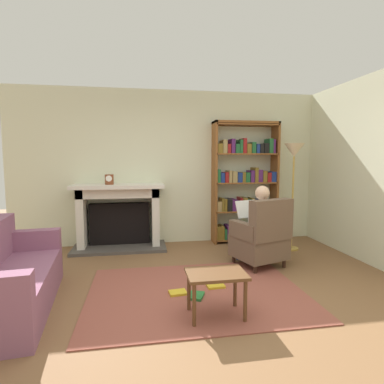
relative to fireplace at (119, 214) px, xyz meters
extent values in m
plane|color=brown|center=(0.96, -2.30, -0.58)|extent=(14.00, 14.00, 0.00)
cube|color=beige|center=(0.96, 0.25, 0.77)|extent=(5.60, 0.10, 2.70)
cube|color=beige|center=(3.61, -1.05, 0.77)|extent=(0.10, 5.20, 2.70)
cube|color=brown|center=(0.96, -2.00, -0.57)|extent=(2.40, 1.80, 0.01)
cube|color=#4C4742|center=(0.00, -0.12, -0.55)|extent=(1.52, 0.64, 0.05)
cube|color=black|center=(0.00, 0.10, -0.18)|extent=(1.00, 0.20, 0.70)
cube|color=silver|center=(-0.60, -0.02, -0.06)|extent=(0.12, 0.44, 1.03)
cube|color=silver|center=(0.60, -0.02, -0.06)|extent=(0.12, 0.44, 1.03)
cube|color=silver|center=(0.00, -0.02, 0.37)|extent=(1.32, 0.44, 0.16)
cube|color=silver|center=(0.00, -0.08, 0.48)|extent=(1.48, 0.56, 0.06)
cylinder|color=brown|center=(-0.14, -0.10, 0.59)|extent=(0.14, 0.14, 0.16)
cylinder|color=white|center=(-0.14, -0.17, 0.61)|extent=(0.10, 0.01, 0.10)
cube|color=brown|center=(1.66, 0.04, 0.50)|extent=(0.04, 0.32, 2.16)
cube|color=brown|center=(2.79, 0.04, 0.50)|extent=(0.04, 0.32, 2.16)
cube|color=brown|center=(2.22, 0.04, 1.57)|extent=(1.17, 0.32, 0.04)
cube|color=brown|center=(2.22, 0.04, -0.52)|extent=(1.13, 0.32, 0.02)
cube|color=brown|center=(1.72, 0.03, -0.39)|extent=(0.07, 0.26, 0.23)
cube|color=brown|center=(1.78, 0.03, -0.38)|extent=(0.06, 0.26, 0.24)
cube|color=#1E592D|center=(1.85, 0.03, -0.41)|extent=(0.04, 0.26, 0.19)
cube|color=#4C1E59|center=(1.90, 0.03, -0.38)|extent=(0.06, 0.26, 0.25)
cube|color=maroon|center=(1.96, 0.03, -0.40)|extent=(0.04, 0.26, 0.20)
cube|color=navy|center=(2.01, 0.03, -0.40)|extent=(0.05, 0.26, 0.21)
cube|color=navy|center=(2.08, 0.03, -0.38)|extent=(0.08, 0.26, 0.25)
cube|color=#997F4C|center=(2.15, 0.03, -0.38)|extent=(0.07, 0.26, 0.26)
cube|color=#1E592D|center=(2.23, 0.03, -0.40)|extent=(0.08, 0.26, 0.22)
cube|color=brown|center=(2.30, 0.03, -0.39)|extent=(0.06, 0.26, 0.24)
cube|color=#1E592D|center=(2.37, 0.03, -0.41)|extent=(0.05, 0.26, 0.19)
cube|color=#1E592D|center=(2.44, 0.03, -0.40)|extent=(0.08, 0.26, 0.21)
cube|color=navy|center=(2.51, 0.03, -0.40)|extent=(0.05, 0.26, 0.21)
cube|color=black|center=(2.57, 0.03, -0.40)|extent=(0.06, 0.26, 0.22)
cube|color=#1E592D|center=(2.65, 0.03, -0.41)|extent=(0.07, 0.26, 0.20)
cube|color=#4C1E59|center=(2.71, 0.03, -0.42)|extent=(0.05, 0.26, 0.17)
cube|color=brown|center=(2.22, 0.04, -0.01)|extent=(1.13, 0.32, 0.02)
cube|color=#997F4C|center=(1.72, 0.03, 0.09)|extent=(0.08, 0.26, 0.18)
cube|color=brown|center=(1.79, 0.03, 0.12)|extent=(0.04, 0.26, 0.23)
cube|color=brown|center=(1.84, 0.03, 0.11)|extent=(0.04, 0.26, 0.22)
cube|color=black|center=(1.91, 0.03, 0.11)|extent=(0.09, 0.26, 0.21)
cube|color=#4C1E59|center=(2.00, 0.03, 0.11)|extent=(0.08, 0.26, 0.21)
cube|color=#4C1E59|center=(2.07, 0.03, 0.10)|extent=(0.06, 0.26, 0.18)
cube|color=maroon|center=(2.13, 0.03, 0.12)|extent=(0.04, 0.26, 0.24)
cube|color=brown|center=(2.20, 0.03, 0.12)|extent=(0.08, 0.26, 0.23)
cube|color=#1E592D|center=(2.28, 0.03, 0.10)|extent=(0.07, 0.26, 0.19)
cube|color=brown|center=(2.34, 0.03, 0.12)|extent=(0.04, 0.26, 0.22)
cube|color=brown|center=(2.41, 0.03, 0.10)|extent=(0.07, 0.26, 0.18)
cube|color=navy|center=(2.47, 0.03, 0.10)|extent=(0.04, 0.26, 0.20)
cube|color=#997F4C|center=(2.55, 0.03, 0.12)|extent=(0.09, 0.26, 0.23)
cube|color=navy|center=(2.64, 0.03, 0.10)|extent=(0.08, 0.26, 0.19)
cube|color=#1E592D|center=(2.72, 0.03, 0.08)|extent=(0.07, 0.26, 0.16)
cube|color=brown|center=(2.22, 0.04, 0.50)|extent=(1.13, 0.32, 0.02)
cube|color=#1E592D|center=(1.71, 0.03, 0.63)|extent=(0.05, 0.26, 0.23)
cube|color=navy|center=(1.78, 0.03, 0.60)|extent=(0.07, 0.26, 0.17)
cube|color=maroon|center=(1.85, 0.03, 0.61)|extent=(0.06, 0.26, 0.18)
cube|color=#997F4C|center=(1.92, 0.03, 0.62)|extent=(0.06, 0.26, 0.21)
cube|color=#997F4C|center=(2.00, 0.03, 0.61)|extent=(0.08, 0.26, 0.19)
cube|color=navy|center=(2.09, 0.03, 0.60)|extent=(0.08, 0.26, 0.17)
cube|color=brown|center=(2.16, 0.03, 0.61)|extent=(0.05, 0.26, 0.18)
cube|color=#1E592D|center=(2.23, 0.03, 0.60)|extent=(0.08, 0.26, 0.17)
cube|color=#4C1E59|center=(2.32, 0.03, 0.62)|extent=(0.07, 0.26, 0.21)
cube|color=brown|center=(2.39, 0.03, 0.65)|extent=(0.06, 0.26, 0.26)
cube|color=#4C1E59|center=(2.47, 0.03, 0.63)|extent=(0.08, 0.26, 0.22)
cube|color=brown|center=(2.55, 0.03, 0.62)|extent=(0.08, 0.26, 0.20)
cube|color=maroon|center=(2.64, 0.03, 0.60)|extent=(0.07, 0.26, 0.17)
cube|color=navy|center=(2.72, 0.03, 0.61)|extent=(0.09, 0.26, 0.18)
cube|color=brown|center=(2.22, 0.04, 1.02)|extent=(1.13, 0.32, 0.02)
cube|color=brown|center=(1.73, 0.03, 1.11)|extent=(0.08, 0.26, 0.17)
cube|color=#997F4C|center=(1.81, 0.03, 1.14)|extent=(0.07, 0.26, 0.23)
cube|color=maroon|center=(1.89, 0.03, 1.11)|extent=(0.06, 0.26, 0.16)
cube|color=#4C1E59|center=(1.96, 0.03, 1.15)|extent=(0.07, 0.26, 0.25)
cube|color=#1E592D|center=(2.04, 0.03, 1.11)|extent=(0.07, 0.26, 0.16)
cube|color=#1E592D|center=(2.11, 0.03, 1.15)|extent=(0.05, 0.26, 0.24)
cube|color=maroon|center=(2.17, 0.03, 1.16)|extent=(0.06, 0.26, 0.26)
cube|color=brown|center=(2.25, 0.03, 1.11)|extent=(0.08, 0.26, 0.17)
cube|color=#1E592D|center=(2.34, 0.03, 1.12)|extent=(0.07, 0.26, 0.19)
cube|color=navy|center=(2.41, 0.03, 1.11)|extent=(0.06, 0.26, 0.16)
cube|color=black|center=(2.48, 0.03, 1.11)|extent=(0.07, 0.26, 0.16)
cube|color=black|center=(2.57, 0.03, 1.12)|extent=(0.08, 0.26, 0.18)
cube|color=#1E592D|center=(2.65, 0.03, 1.16)|extent=(0.07, 0.26, 0.26)
cube|color=#4C1E59|center=(2.71, 0.03, 1.15)|extent=(0.04, 0.26, 0.25)
cube|color=brown|center=(2.22, 0.04, 1.53)|extent=(1.13, 0.32, 0.02)
cylinder|color=#331E14|center=(2.16, -0.93, -0.52)|extent=(0.05, 0.05, 0.12)
cylinder|color=#331E14|center=(1.68, -1.10, -0.52)|extent=(0.05, 0.05, 0.12)
cylinder|color=#331E14|center=(2.31, -1.39, -0.52)|extent=(0.05, 0.05, 0.12)
cylinder|color=#331E14|center=(1.83, -1.55, -0.52)|extent=(0.05, 0.05, 0.12)
cube|color=brown|center=(2.00, -1.24, -0.31)|extent=(0.80, 0.77, 0.30)
cube|color=brown|center=(2.07, -1.47, 0.12)|extent=(0.66, 0.36, 0.55)
cube|color=brown|center=(2.25, -1.16, -0.05)|extent=(0.29, 0.55, 0.22)
cube|color=brown|center=(1.74, -1.33, -0.05)|extent=(0.29, 0.55, 0.22)
cube|color=white|center=(2.01, -1.29, 0.09)|extent=(0.37, 0.29, 0.50)
sphere|color=#D8AD8C|center=(2.01, -1.29, 0.46)|extent=(0.20, 0.20, 0.20)
cube|color=#191E3F|center=(2.02, -1.07, -0.11)|extent=(0.24, 0.42, 0.12)
cube|color=#191E3F|center=(1.87, -1.12, -0.11)|extent=(0.24, 0.42, 0.12)
cylinder|color=#191E3F|center=(1.96, -0.89, -0.37)|extent=(0.10, 0.10, 0.42)
cylinder|color=#191E3F|center=(1.81, -0.94, -0.37)|extent=(0.10, 0.10, 0.42)
cube|color=white|center=(1.91, -0.98, 0.19)|extent=(0.38, 0.22, 0.25)
cube|color=#8A5570|center=(-0.91, -2.09, -0.38)|extent=(0.88, 1.76, 0.40)
cube|color=#8A5570|center=(-0.99, -1.32, -0.06)|extent=(0.71, 0.23, 0.24)
cube|color=brown|center=(1.05, -2.54, -0.16)|extent=(0.56, 0.39, 0.03)
cylinder|color=brown|center=(0.81, -2.70, -0.37)|extent=(0.04, 0.04, 0.41)
cylinder|color=brown|center=(1.29, -2.70, -0.37)|extent=(0.04, 0.04, 0.41)
cylinder|color=brown|center=(0.81, -2.39, -0.37)|extent=(0.04, 0.04, 0.41)
cylinder|color=brown|center=(1.29, -2.39, -0.37)|extent=(0.04, 0.04, 0.41)
cube|color=gold|center=(1.21, -1.89, -0.55)|extent=(0.21, 0.17, 0.03)
cube|color=#267233|center=(0.93, -2.13, -0.55)|extent=(0.22, 0.25, 0.03)
cube|color=gold|center=(0.75, -2.01, -0.55)|extent=(0.20, 0.16, 0.03)
cylinder|color=#B7933F|center=(2.83, -0.58, -0.56)|extent=(0.24, 0.24, 0.03)
cylinder|color=#B7933F|center=(2.83, -0.58, 0.21)|extent=(0.03, 0.03, 1.52)
cone|color=beige|center=(2.83, -0.58, 1.07)|extent=(0.32, 0.32, 0.22)
camera|label=1|loc=(0.36, -5.30, 0.93)|focal=29.01mm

